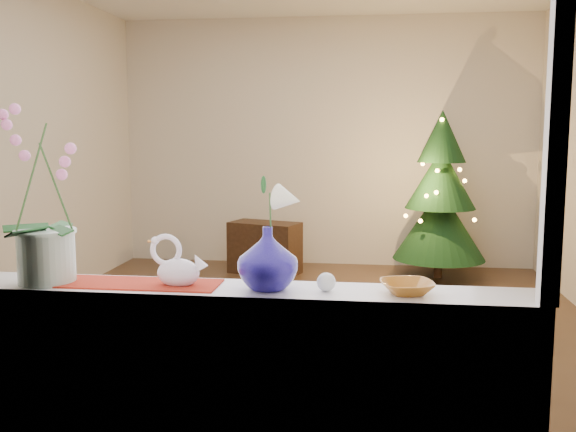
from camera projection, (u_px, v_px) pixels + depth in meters
The scene contains 16 objects.
ground at pixel (300, 332), 4.75m from camera, with size 5.00×5.00×0.00m, color #382517.
wall_back at pixel (326, 143), 7.03m from camera, with size 4.50×0.10×2.70m, color beige.
wall_front at pixel (216, 170), 2.12m from camera, with size 4.50×0.10×2.70m, color beige.
wall_left at pixel (6, 148), 4.87m from camera, with size 0.10×5.00×2.70m, color beige.
window_apron at pixel (222, 425), 2.28m from camera, with size 2.20×0.08×0.88m, color white.
windowsill at pixel (226, 292), 2.31m from camera, with size 2.20×0.26×0.04m, color white.
window_frame at pixel (216, 63), 2.10m from camera, with size 2.22×0.06×1.60m, color white, non-canonical shape.
runner at pixel (125, 283), 2.35m from camera, with size 0.70×0.20×0.01m, color maroon.
orchid_pot at pixel (43, 195), 2.33m from camera, with size 0.22×0.22×0.65m, color beige, non-canonical shape.
swan at pixel (178, 262), 2.31m from camera, with size 0.21×0.10×0.18m, color white, non-canonical shape.
blue_vase at pixel (268, 254), 2.26m from camera, with size 0.25×0.25×0.26m, color #150D61.
lily at pixel (267, 190), 2.23m from camera, with size 0.14×0.08×0.19m, color white, non-canonical shape.
paperweight at pixel (326, 282), 2.24m from camera, with size 0.07×0.07×0.07m, color silver.
amber_dish at pixel (407, 288), 2.21m from camera, with size 0.15×0.15×0.04m, color #A3621E.
xmas_tree at pixel (440, 195), 6.41m from camera, with size 0.92×0.92×1.68m, color black, non-canonical shape.
side_table at pixel (265, 248), 6.69m from camera, with size 0.71×0.36×0.54m, color black.
Camera 1 is at (0.51, -4.57, 1.48)m, focal length 40.00 mm.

